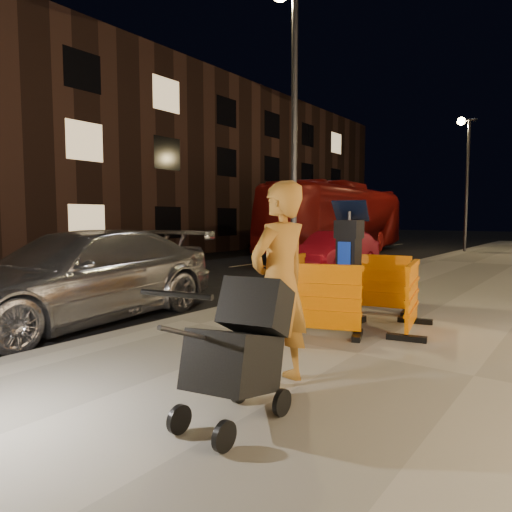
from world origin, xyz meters
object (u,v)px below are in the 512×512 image
Objects in this scene: parking_kiosk at (348,265)px; car_red at (335,273)px; barrier_kerbside at (294,285)px; barrier_bldgside at (412,297)px; bus_doubledecker at (339,254)px; man at (280,284)px; stroller at (235,354)px; barrier_back at (373,283)px; car_silver at (80,321)px; barrier_front at (317,300)px.

car_red is at bearing 104.38° from parking_kiosk.
barrier_kerbside and barrier_bldgside have the same top height.
parking_kiosk is at bearing -68.63° from bus_doubledecker.
car_red is (-4.50, 6.56, -0.62)m from barrier_bldgside.
barrier_kerbside is 3.17m from man.
barrier_bldgside is at bearing 75.46° from stroller.
barrier_back is 0.10× the size of bus_doubledecker.
car_silver is at bearing 148.78° from stroller.
bus_doubledecker is at bearing 107.59° from barrier_back.
car_red is at bearing -70.07° from bus_doubledecker.
car_silver is 4.96m from stroller.
car_red is 11.10m from stroller.
car_silver is at bearing -84.50° from bus_doubledecker.
barrier_front is 16.09m from bus_doubledecker.
car_silver is (-2.90, -2.02, -0.62)m from barrier_kerbside.
parking_kiosk is at bearing 90.26° from stroller.
stroller is at bearing -91.67° from parking_kiosk.
stroller is (4.64, -1.61, 0.68)m from car_silver.
barrier_front is at bearing -70.17° from bus_doubledecker.
car_red is at bearing 100.98° from stroller.
man is (0.60, -1.78, 0.47)m from barrier_front.
man reaches higher than barrier_kerbside.
barrier_kerbside reaches higher than car_silver.
barrier_bldgside is at bearing -106.05° from barrier_kerbside.
stroller is (1.75, -3.63, 0.06)m from barrier_kerbside.
bus_doubledecker is 18.86m from stroller.
stroller is at bearing 20.40° from man.
bus_doubledecker reaches higher than barrier_bldgside.
barrier_kerbside is 0.24× the size of car_silver.
barrier_bldgside is at bearing -179.49° from man.
barrier_front is 1.34m from barrier_kerbside.
man reaches higher than barrier_back.
barrier_back is 1.14× the size of stroller.
man reaches higher than bus_doubledecker.
stroller is (7.69, -17.21, 0.68)m from bus_doubledecker.
car_silver is 0.44× the size of bus_doubledecker.
barrier_kerbside is at bearing -69.08° from car_red.
bus_doubledecker reaches higher than barrier_kerbside.
man is (7.49, -16.31, 1.10)m from bus_doubledecker.
car_silver is 8.59m from car_red.
barrier_back is 3.76m from man.
barrier_kerbside is at bearing 29.60° from car_silver.
car_silver is at bearing -92.68° from car_red.
stroller is at bearing -67.60° from car_red.
bus_doubledecker reaches higher than car_silver.
parking_kiosk reaches higher than barrier_front.
car_silver reaches higher than car_red.
bus_doubledecker is 6.20× the size of man.
barrier_back is 4.90m from car_silver.
car_red is 2.07× the size of man.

